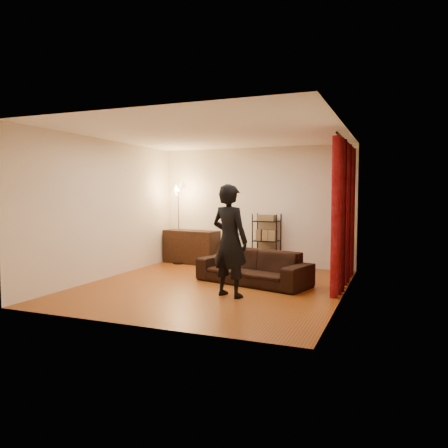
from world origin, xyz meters
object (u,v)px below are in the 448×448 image
at_px(floor_lamp, 178,224).
at_px(sofa, 253,267).
at_px(storage_boxes, 232,253).
at_px(wire_shelf, 267,241).
at_px(person, 230,241).
at_px(media_cabinet, 191,247).

bearing_deg(floor_lamp, sofa, -33.15).
xyz_separation_m(storage_boxes, floor_lamp, (-1.24, -0.29, 0.66)).
xyz_separation_m(sofa, floor_lamp, (-2.35, 1.53, 0.64)).
bearing_deg(wire_shelf, person, -76.93).
bearing_deg(floor_lamp, storage_boxes, 13.06).
xyz_separation_m(sofa, storage_boxes, (-1.11, 1.82, -0.03)).
xyz_separation_m(storage_boxes, wire_shelf, (0.84, -0.03, 0.32)).
height_order(sofa, floor_lamp, floor_lamp).
bearing_deg(sofa, wire_shelf, 114.54).
distance_m(sofa, floor_lamp, 2.87).
distance_m(storage_boxes, wire_shelf, 0.90).
relative_size(person, floor_lamp, 0.96).
relative_size(person, storage_boxes, 3.21).
xyz_separation_m(wire_shelf, floor_lamp, (-2.08, -0.25, 0.34)).
bearing_deg(storage_boxes, sofa, -58.67).
height_order(media_cabinet, storage_boxes, media_cabinet).
relative_size(storage_boxes, wire_shelf, 0.47).
xyz_separation_m(person, media_cabinet, (-2.06, 2.81, -0.51)).
bearing_deg(wire_shelf, media_cabinet, -169.54).
bearing_deg(sofa, person, -76.34).
relative_size(sofa, floor_lamp, 1.11).
xyz_separation_m(person, floor_lamp, (-2.30, 2.62, 0.04)).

